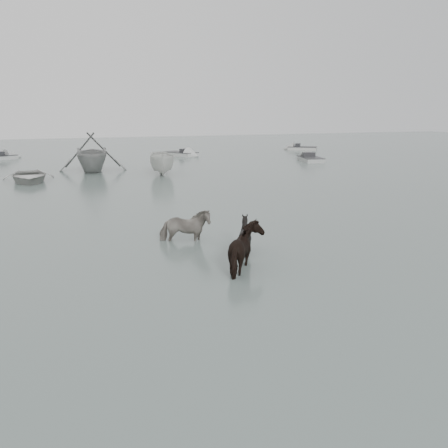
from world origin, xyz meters
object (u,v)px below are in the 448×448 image
(pony_black, at_px, (245,230))
(rowboat_lead, at_px, (28,175))
(pony_pinto, at_px, (185,220))
(pony_dark, at_px, (248,242))

(pony_black, distance_m, rowboat_lead, 21.16)
(rowboat_lead, bearing_deg, pony_black, -71.28)
(pony_black, height_order, rowboat_lead, pony_black)
(pony_pinto, relative_size, rowboat_lead, 0.41)
(pony_pinto, height_order, pony_dark, pony_dark)
(pony_black, bearing_deg, pony_dark, 134.42)
(pony_dark, distance_m, rowboat_lead, 22.80)
(pony_pinto, height_order, rowboat_lead, pony_pinto)
(pony_dark, bearing_deg, pony_pinto, 21.35)
(pony_pinto, distance_m, pony_black, 2.44)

